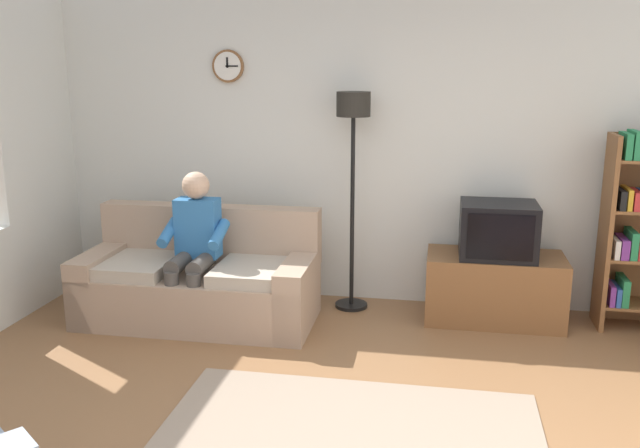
% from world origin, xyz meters
% --- Properties ---
extents(back_wall_assembly, '(6.20, 0.17, 2.70)m').
position_xyz_m(back_wall_assembly, '(-0.00, 2.66, 1.35)').
color(back_wall_assembly, silver).
rests_on(back_wall_assembly, ground_plane).
extents(couch, '(1.90, 0.89, 0.90)m').
position_xyz_m(couch, '(-1.33, 1.85, 0.31)').
color(couch, tan).
rests_on(couch, ground_plane).
extents(tv_stand, '(1.10, 0.56, 0.56)m').
position_xyz_m(tv_stand, '(1.06, 2.25, 0.28)').
color(tv_stand, brown).
rests_on(tv_stand, ground_plane).
extents(tv, '(0.60, 0.49, 0.44)m').
position_xyz_m(tv, '(1.06, 2.23, 0.78)').
color(tv, black).
rests_on(tv, tv_stand).
extents(floor_lamp, '(0.28, 0.28, 1.85)m').
position_xyz_m(floor_lamp, '(-0.13, 2.35, 1.45)').
color(floor_lamp, black).
rests_on(floor_lamp, ground_plane).
extents(person_on_couch, '(0.51, 0.54, 1.24)m').
position_xyz_m(person_on_couch, '(-1.32, 1.74, 0.70)').
color(person_on_couch, '#3372B2').
rests_on(person_on_couch, ground_plane).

